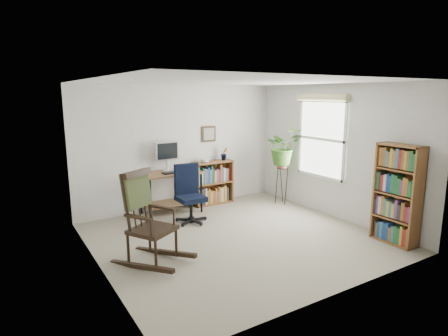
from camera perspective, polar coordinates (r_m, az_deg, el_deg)
floor at (r=6.00m, az=2.04°, el=-10.53°), size 4.20×4.00×0.00m
ceiling at (r=5.57m, az=2.22°, el=13.04°), size 4.20×4.00×0.00m
wall_back at (r=7.39m, az=-6.54°, el=3.19°), size 4.20×0.00×2.40m
wall_front at (r=4.19m, az=17.53°, el=-3.42°), size 4.20×0.00×2.40m
wall_left at (r=4.84m, az=-19.00°, el=-1.58°), size 0.00×4.00×2.40m
wall_right at (r=7.04m, az=16.50°, el=2.41°), size 0.00×4.00×2.40m
window at (r=7.18m, az=14.59°, el=4.29°), size 0.12×1.20×1.50m
desk at (r=7.13m, az=-8.05°, el=-3.73°), size 1.10×0.61×0.79m
monitor at (r=7.12m, az=-8.66°, el=1.80°), size 0.46×0.16×0.56m
keyboard at (r=6.93m, az=-7.74°, el=-0.68°), size 0.40×0.15×0.02m
office_chair at (r=6.53m, az=-5.07°, el=-3.95°), size 0.62×0.62×1.03m
rocking_chair at (r=5.04m, az=-10.90°, el=-7.38°), size 1.11×1.27×1.26m
low_bookshelf at (r=7.65m, az=-1.70°, el=-2.24°), size 0.84×0.28×0.88m
tall_bookshelf at (r=6.15m, az=24.90°, el=-3.68°), size 0.28×0.66×1.51m
plant_stand at (r=7.73m, az=8.75°, el=-2.25°), size 0.31×0.31×0.88m
spider_plant at (r=7.55m, az=9.00°, el=5.94°), size 1.69×1.88×1.46m
potted_plant_small at (r=7.70m, az=0.05°, el=1.62°), size 0.13×0.24×0.11m
framed_picture at (r=7.61m, az=-2.31°, el=5.21°), size 0.32×0.04×0.32m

